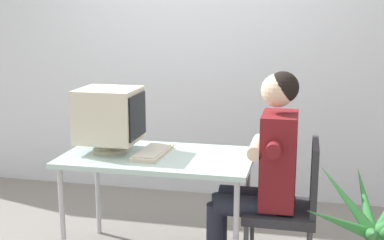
{
  "coord_description": "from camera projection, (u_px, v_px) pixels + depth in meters",
  "views": [
    {
      "loc": [
        0.95,
        -3.2,
        1.69
      ],
      "look_at": [
        0.23,
        0.0,
        1.0
      ],
      "focal_mm": 48.24,
      "sensor_mm": 36.0,
      "label": 1
    }
  ],
  "objects": [
    {
      "name": "keyboard",
      "position": [
        153.0,
        152.0,
        3.46
      ],
      "size": [
        0.19,
        0.42,
        0.03
      ],
      "color": "beige",
      "rests_on": "desk"
    },
    {
      "name": "person_seated",
      "position": [
        264.0,
        165.0,
        3.32
      ],
      "size": [
        0.68,
        0.57,
        1.33
      ],
      "color": "maroon",
      "rests_on": "ground_plane"
    },
    {
      "name": "office_chair",
      "position": [
        291.0,
        202.0,
        3.33
      ],
      "size": [
        0.45,
        0.45,
        0.88
      ],
      "color": "#4C4C51",
      "rests_on": "ground_plane"
    },
    {
      "name": "crt_monitor",
      "position": [
        110.0,
        116.0,
        3.5
      ],
      "size": [
        0.41,
        0.38,
        0.43
      ],
      "color": "beige",
      "rests_on": "desk"
    },
    {
      "name": "desk",
      "position": [
        158.0,
        163.0,
        3.46
      ],
      "size": [
        1.26,
        0.71,
        0.75
      ],
      "color": "#B7B7BC",
      "rests_on": "ground_plane"
    },
    {
      "name": "wall_back",
      "position": [
        234.0,
        33.0,
        4.57
      ],
      "size": [
        8.0,
        0.1,
        3.0
      ],
      "primitive_type": "cube",
      "color": "silver",
      "rests_on": "ground_plane"
    }
  ]
}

